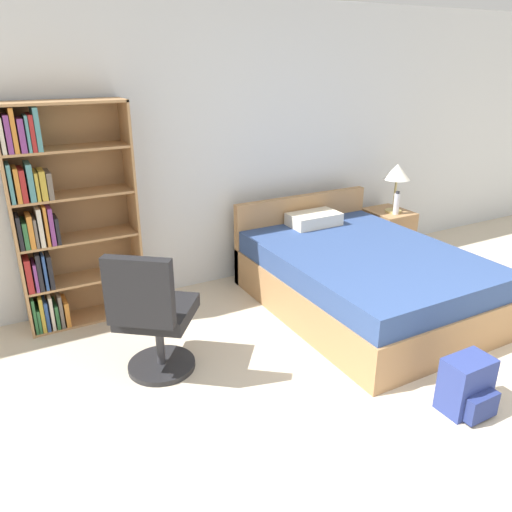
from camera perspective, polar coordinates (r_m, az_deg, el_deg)
wall_back at (r=4.82m, az=-2.72°, el=12.18°), size 9.00×0.06×2.60m
bookshelf at (r=4.26m, az=-21.70°, el=3.99°), size 0.95×0.32×1.81m
bed at (r=4.53m, az=11.68°, el=-2.30°), size 1.51×2.07×0.81m
office_chair at (r=3.48m, az=-11.71°, el=-6.89°), size 0.71×0.72×0.97m
nightstand at (r=5.75m, az=14.74°, el=2.44°), size 0.41×0.50×0.54m
table_lamp at (r=5.55m, az=15.81°, el=9.02°), size 0.28×0.28×0.52m
water_bottle at (r=5.54m, az=15.76°, el=5.81°), size 0.06×0.06×0.25m
backpack_blue at (r=3.50m, az=23.00°, el=-13.57°), size 0.31×0.27×0.37m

